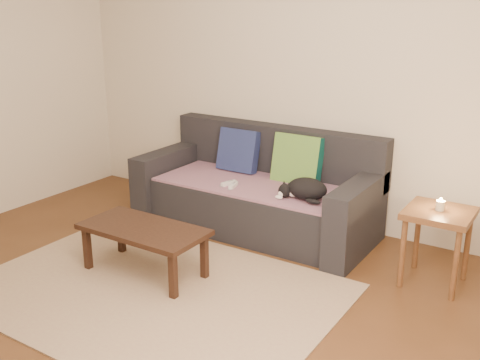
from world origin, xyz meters
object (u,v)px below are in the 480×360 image
(side_table, at_px, (438,223))
(wii_remote_b, at_px, (233,185))
(coffee_table, at_px, (144,233))
(wii_remote_a, at_px, (229,183))
(cat, at_px, (305,189))
(sofa, at_px, (258,194))

(side_table, bearing_deg, wii_remote_b, -178.30)
(side_table, relative_size, coffee_table, 0.59)
(wii_remote_a, bearing_deg, cat, -72.73)
(wii_remote_b, xyz_separation_m, side_table, (1.68, 0.05, 0.01))
(sofa, distance_m, wii_remote_b, 0.32)
(sofa, distance_m, coffee_table, 1.26)
(side_table, xyz_separation_m, coffee_table, (-1.83, -1.01, -0.13))
(wii_remote_a, height_order, wii_remote_b, same)
(cat, xyz_separation_m, side_table, (1.04, -0.01, -0.06))
(wii_remote_a, bearing_deg, sofa, -15.55)
(wii_remote_a, xyz_separation_m, coffee_table, (-0.08, -0.99, -0.13))
(sofa, height_order, coffee_table, sofa)
(sofa, xyz_separation_m, side_table, (1.60, -0.23, 0.15))
(wii_remote_a, height_order, side_table, side_table)
(sofa, distance_m, side_table, 1.63)
(sofa, distance_m, wii_remote_a, 0.32)
(cat, xyz_separation_m, wii_remote_b, (-0.64, -0.06, -0.07))
(wii_remote_a, bearing_deg, coffee_table, -169.63)
(cat, xyz_separation_m, coffee_table, (-0.79, -1.02, -0.19))
(side_table, bearing_deg, coffee_table, -151.11)
(wii_remote_a, distance_m, wii_remote_b, 0.08)
(sofa, xyz_separation_m, coffee_table, (-0.23, -1.24, 0.02))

